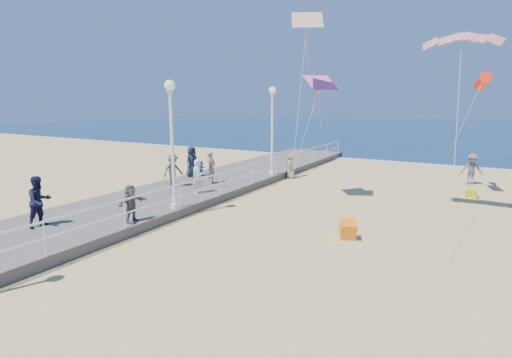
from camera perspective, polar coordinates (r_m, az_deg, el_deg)
The scene contains 22 objects.
ground at distance 14.68m, azimuth 4.68°, elevation -8.39°, with size 160.00×160.00×0.00m, color #E5BF77.
ocean at distance 77.95m, azimuth 25.45°, elevation 6.46°, with size 160.00×90.00×0.05m, color #0C2648.
surf_line at distance 33.93m, azimuth 19.48°, elevation 2.24°, with size 160.00×1.20×0.04m, color white.
boardwalk at distance 18.89m, azimuth -16.45°, elevation -3.74°, with size 5.00×44.00×0.40m, color slate.
railing at distance 17.00m, azimuth -10.87°, elevation -1.47°, with size 0.05×42.00×0.55m.
lamp_post_mid at distance 16.84m, azimuth -11.96°, elevation 6.68°, with size 0.44×0.44×5.32m.
lamp_post_far at distance 24.31m, azimuth 2.33°, elevation 8.20°, with size 0.44×0.44×5.32m.
woman_holding_toddler at distance 19.81m, azimuth -8.28°, elevation 0.35°, with size 0.61×0.40×1.66m, color white.
toddler_held at distance 19.77m, azimuth -7.70°, elevation 1.50°, with size 0.36×0.28×0.75m, color #2F4BB1.
spectator_2 at distance 21.53m, azimuth -11.78°, elevation 1.23°, with size 1.14×0.66×1.77m, color #505054.
spectator_4 at distance 24.18m, azimuth -9.17°, elevation 2.46°, with size 0.90×0.58×1.83m, color #181F36.
spectator_5 at distance 15.70m, azimuth -17.42°, elevation -3.35°, with size 1.32×0.42×1.43m, color #515055.
spectator_6 at distance 22.03m, azimuth -6.43°, elevation 1.64°, with size 0.65×0.43×1.79m, color #89725F.
spectator_7 at distance 16.40m, azimuth -28.53°, elevation -2.82°, with size 0.90×0.70×1.86m, color #171834.
beach_walker_a at distance 26.74m, azimuth 28.45°, elevation 1.25°, with size 1.21×0.69×1.87m, color #59585D.
beach_walker_c at distance 25.55m, azimuth 4.97°, elevation 1.88°, with size 0.80×0.52×1.63m, color gray.
box_kite at distance 14.81m, azimuth 12.98°, elevation -7.26°, with size 0.55×0.55×0.60m, color #EE490E.
beach_chair_left at distance 23.33m, azimuth 28.42°, elevation -1.85°, with size 0.55×0.55×0.40m, color yellow.
kite_parafoil at distance 18.57m, azimuth 27.39°, elevation 17.62°, with size 2.97×0.90×0.30m, color red, non-canonical shape.
kite_windsock at distance 23.18m, azimuth 29.67°, elevation 11.99°, with size 0.56×0.56×2.63m, color #FD2515.
kite_diamond_pink at distance 19.76m, azimuth 9.20°, elevation 13.42°, with size 1.36×1.36×0.02m, color #FF5DBB.
kite_diamond_redwhite at distance 18.72m, azimuth 7.33°, elevation 21.63°, with size 1.33×1.33×0.02m, color #CC5518.
Camera 1 is at (5.78, -12.58, 4.90)m, focal length 28.00 mm.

